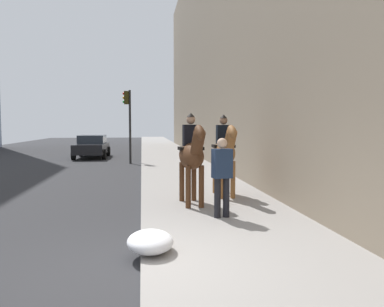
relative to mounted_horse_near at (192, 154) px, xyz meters
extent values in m
cube|color=gray|center=(-4.08, -0.53, -1.32)|extent=(120.00, 3.56, 0.12)
ellipsoid|color=#4C2B16|center=(0.08, 0.01, -0.04)|extent=(1.53, 0.66, 0.66)
cylinder|color=#4C2B16|center=(-0.36, -0.19, -0.75)|extent=(0.13, 0.13, 1.01)
cylinder|color=#4C2B16|center=(-0.38, 0.13, -0.75)|extent=(0.13, 0.13, 1.01)
cylinder|color=#4C2B16|center=(0.54, -0.12, -0.75)|extent=(0.13, 0.13, 1.01)
cylinder|color=#4C2B16|center=(0.52, 0.20, -0.75)|extent=(0.13, 0.13, 1.01)
cylinder|color=#4C2B16|center=(-0.69, -0.05, 0.30)|extent=(0.65, 0.32, 0.68)
ellipsoid|color=#4C2B16|center=(-0.90, -0.06, 0.55)|extent=(0.64, 0.26, 0.49)
cylinder|color=black|center=(0.79, 0.05, -0.14)|extent=(0.29, 0.12, 0.55)
cube|color=black|center=(0.13, 0.01, 0.14)|extent=(0.48, 0.63, 0.08)
cube|color=black|center=(0.13, 0.01, 0.45)|extent=(0.31, 0.40, 0.55)
sphere|color=tan|center=(0.13, 0.01, 0.85)|extent=(0.22, 0.22, 0.22)
cone|color=black|center=(0.13, 0.01, 0.97)|extent=(0.21, 0.21, 0.10)
ellipsoid|color=brown|center=(1.18, -1.04, -0.05)|extent=(1.50, 0.57, 0.66)
cylinder|color=brown|center=(0.73, -1.21, -0.75)|extent=(0.13, 0.13, 1.01)
cylinder|color=brown|center=(0.73, -0.89, -0.75)|extent=(0.13, 0.13, 1.01)
cylinder|color=brown|center=(1.63, -1.20, -0.75)|extent=(0.13, 0.13, 1.01)
cylinder|color=brown|center=(1.63, -0.88, -0.75)|extent=(0.13, 0.13, 1.01)
cylinder|color=brown|center=(0.40, -1.05, 0.30)|extent=(0.63, 0.28, 0.68)
ellipsoid|color=brown|center=(0.20, -1.05, 0.55)|extent=(0.63, 0.22, 0.49)
cylinder|color=black|center=(1.89, -1.04, -0.15)|extent=(0.28, 0.10, 0.55)
cube|color=black|center=(1.23, -1.04, 0.13)|extent=(0.44, 0.60, 0.08)
cube|color=black|center=(1.23, -1.04, 0.44)|extent=(0.28, 0.38, 0.55)
sphere|color=#8C664C|center=(1.23, -1.04, 0.84)|extent=(0.22, 0.22, 0.22)
cone|color=black|center=(1.23, -1.04, 0.96)|extent=(0.20, 0.20, 0.10)
cylinder|color=black|center=(-1.43, -0.37, -0.83)|extent=(0.14, 0.14, 0.85)
cylinder|color=black|center=(-1.39, -0.57, -0.83)|extent=(0.14, 0.14, 0.85)
cube|color=#1E2D47|center=(-1.41, -0.47, -0.10)|extent=(0.32, 0.44, 0.62)
sphere|color=#D8AD8C|center=(-1.41, -0.47, 0.33)|extent=(0.22, 0.22, 0.22)
cube|color=black|center=(15.99, 4.36, -0.76)|extent=(4.47, 1.85, 0.60)
cube|color=#262D38|center=(16.25, 4.36, -0.20)|extent=(2.22, 1.60, 0.52)
cylinder|color=black|center=(14.60, 3.48, -1.06)|extent=(0.64, 0.23, 0.64)
cylinder|color=black|center=(14.62, 5.27, -1.06)|extent=(0.64, 0.23, 0.64)
cylinder|color=black|center=(17.35, 3.45, -1.06)|extent=(0.64, 0.23, 0.64)
cylinder|color=black|center=(17.38, 5.24, -1.06)|extent=(0.64, 0.23, 0.64)
cylinder|color=black|center=(11.89, 1.83, 0.59)|extent=(0.12, 0.12, 3.94)
cube|color=#2D280C|center=(11.89, 2.01, 2.16)|extent=(0.20, 0.24, 0.70)
sphere|color=red|center=(11.89, 2.14, 2.38)|extent=(0.14, 0.14, 0.14)
sphere|color=orange|center=(11.89, 2.14, 2.16)|extent=(0.14, 0.14, 0.14)
sphere|color=green|center=(11.89, 2.14, 1.94)|extent=(0.14, 0.14, 0.14)
ellipsoid|color=white|center=(-3.54, 1.10, -1.09)|extent=(0.94, 0.72, 0.33)
camera|label=1|loc=(-9.63, 1.22, 0.72)|focal=37.09mm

